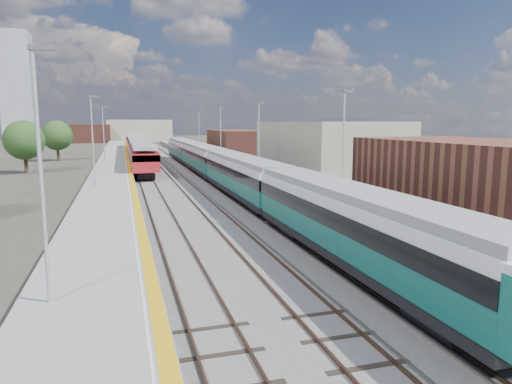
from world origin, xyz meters
name	(u,v)px	position (x,y,z in m)	size (l,w,h in m)	color
ground	(189,174)	(0.00, 50.00, 0.00)	(320.00, 320.00, 0.00)	#47443A
ballast_bed	(169,172)	(-2.25, 52.50, 0.03)	(10.50, 155.00, 0.06)	#565451
tracks	(172,170)	(-1.65, 54.18, 0.11)	(8.96, 160.00, 0.17)	#4C3323
platform_right	(226,166)	(5.28, 52.49, 0.54)	(4.70, 155.00, 8.52)	slate
platform_left	(113,170)	(-9.05, 52.49, 0.52)	(4.30, 155.00, 8.52)	slate
buildings	(83,107)	(-18.12, 138.60, 10.70)	(72.00, 185.50, 40.00)	brown
green_train	(219,165)	(1.50, 38.91, 2.10)	(2.71, 75.51, 2.98)	black
red_train	(137,148)	(-5.50, 71.78, 2.16)	(2.89, 58.62, 3.65)	black
tree_b	(24,140)	(-19.42, 56.07, 4.13)	(4.84, 4.84, 6.57)	#382619
tree_c	(57,135)	(-17.98, 74.95, 4.18)	(4.90, 4.90, 6.64)	#382619
tree_d	(310,141)	(19.27, 57.33, 3.51)	(4.12, 4.12, 5.58)	#382619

